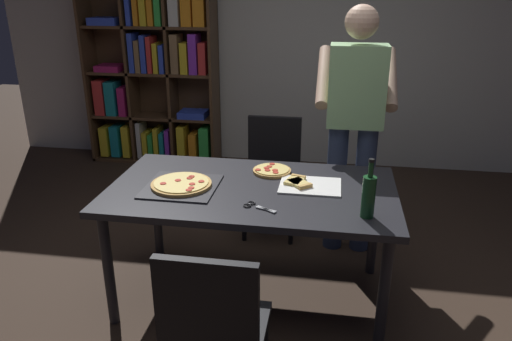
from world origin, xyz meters
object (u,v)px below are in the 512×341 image
object	(u,v)px
pepperoni_pizza_on_tray	(181,185)
chair_near_camera	(214,327)
wine_bottle	(368,195)
kitchen_scissors	(255,206)
chair_far_side	(272,168)
dining_table	(252,199)
person_serving_pizza	(355,118)
bookshelf	(154,76)
second_pizza_plain	(272,170)

from	to	relation	value
pepperoni_pizza_on_tray	chair_near_camera	bearing A→B (deg)	-65.40
wine_bottle	kitchen_scissors	xyz separation A→B (m)	(-0.59, 0.02, -0.11)
chair_far_side	dining_table	bearing A→B (deg)	-90.00
dining_table	chair_far_side	bearing A→B (deg)	90.00
kitchen_scissors	pepperoni_pizza_on_tray	bearing A→B (deg)	157.33
chair_far_side	kitchen_scissors	distance (m)	1.24
chair_far_side	person_serving_pizza	bearing A→B (deg)	-20.31
person_serving_pizza	kitchen_scissors	xyz separation A→B (m)	(-0.53, -1.00, -0.24)
chair_far_side	pepperoni_pizza_on_tray	xyz separation A→B (m)	(-0.41, -1.02, 0.25)
chair_far_side	wine_bottle	distance (m)	1.44
chair_near_camera	chair_far_side	size ratio (longest dim) A/B	1.00
bookshelf	second_pizza_plain	distance (m)	2.62
dining_table	pepperoni_pizza_on_tray	distance (m)	0.42
chair_near_camera	kitchen_scissors	distance (m)	0.74
chair_near_camera	second_pizza_plain	world-z (taller)	chair_near_camera
chair_far_side	kitchen_scissors	bearing A→B (deg)	-87.05
person_serving_pizza	wine_bottle	bearing A→B (deg)	-86.99
chair_near_camera	pepperoni_pizza_on_tray	world-z (taller)	chair_near_camera
pepperoni_pizza_on_tray	wine_bottle	world-z (taller)	wine_bottle
person_serving_pizza	second_pizza_plain	xyz separation A→B (m)	(-0.51, -0.47, -0.24)
bookshelf	person_serving_pizza	distance (m)	2.63
dining_table	pepperoni_pizza_on_tray	world-z (taller)	pepperoni_pizza_on_tray
dining_table	person_serving_pizza	world-z (taller)	person_serving_pizza
dining_table	chair_near_camera	size ratio (longest dim) A/B	1.87
person_serving_pizza	pepperoni_pizza_on_tray	xyz separation A→B (m)	(-1.01, -0.80, -0.23)
kitchen_scissors	second_pizza_plain	size ratio (longest dim) A/B	0.81
dining_table	person_serving_pizza	distance (m)	1.00
chair_near_camera	second_pizza_plain	xyz separation A→B (m)	(0.08, 1.22, 0.25)
person_serving_pizza	bookshelf	bearing A→B (deg)	141.57
bookshelf	chair_far_side	bearing A→B (deg)	-43.99
chair_far_side	kitchen_scissors	size ratio (longest dim) A/B	4.61
bookshelf	kitchen_scissors	bearing A→B (deg)	-59.86
chair_far_side	bookshelf	xyz separation A→B (m)	(-1.47, 1.41, 0.43)
chair_near_camera	person_serving_pizza	bearing A→B (deg)	70.66
wine_bottle	kitchen_scissors	distance (m)	0.60
chair_near_camera	second_pizza_plain	size ratio (longest dim) A/B	3.72
pepperoni_pizza_on_tray	second_pizza_plain	bearing A→B (deg)	33.44
pepperoni_pizza_on_tray	person_serving_pizza	bearing A→B (deg)	38.50
wine_bottle	second_pizza_plain	world-z (taller)	wine_bottle
chair_near_camera	second_pizza_plain	bearing A→B (deg)	86.08
chair_near_camera	chair_far_side	distance (m)	1.92
person_serving_pizza	wine_bottle	size ratio (longest dim) A/B	5.54
person_serving_pizza	chair_far_side	bearing A→B (deg)	159.69
chair_near_camera	bookshelf	distance (m)	3.66
dining_table	bookshelf	distance (m)	2.80
dining_table	chair_near_camera	xyz separation A→B (m)	(-0.00, -0.96, -0.17)
person_serving_pizza	kitchen_scissors	bearing A→B (deg)	-118.10
dining_table	wine_bottle	bearing A→B (deg)	-23.27
chair_near_camera	kitchen_scissors	xyz separation A→B (m)	(0.06, 0.70, 0.24)
pepperoni_pizza_on_tray	second_pizza_plain	distance (m)	0.59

